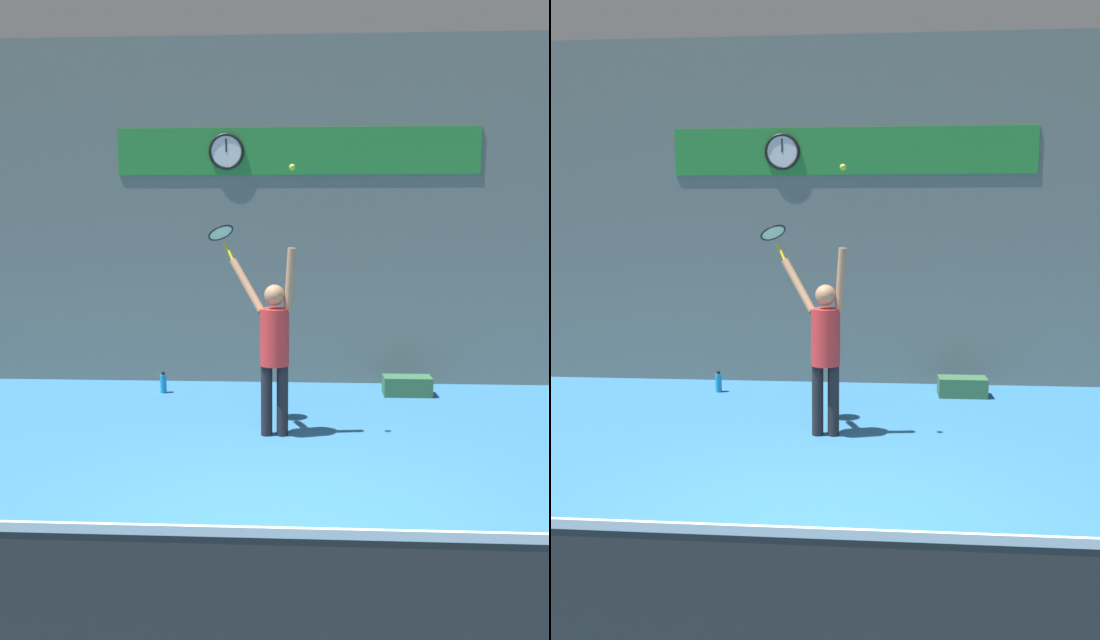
{
  "view_description": "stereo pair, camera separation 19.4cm",
  "coord_description": "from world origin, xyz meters",
  "views": [
    {
      "loc": [
        0.11,
        -4.3,
        2.36
      ],
      "look_at": [
        -0.21,
        2.5,
        1.32
      ],
      "focal_mm": 35.0,
      "sensor_mm": 36.0,
      "label": 1
    },
    {
      "loc": [
        0.31,
        -4.29,
        2.36
      ],
      "look_at": [
        -0.21,
        2.5,
        1.32
      ],
      "focal_mm": 35.0,
      "sensor_mm": 36.0,
      "label": 2
    }
  ],
  "objects": [
    {
      "name": "ground_plane",
      "position": [
        0.0,
        0.0,
        0.0
      ],
      "size": [
        18.0,
        18.0,
        0.0
      ],
      "primitive_type": "plane",
      "color": "teal"
    },
    {
      "name": "back_wall",
      "position": [
        0.0,
        4.95,
        2.5
      ],
      "size": [
        18.0,
        0.1,
        5.0
      ],
      "color": "slate",
      "rests_on": "ground_plane"
    },
    {
      "name": "sponsor_banner",
      "position": [
        0.0,
        4.89,
        3.41
      ],
      "size": [
        5.2,
        0.02,
        0.66
      ],
      "color": "#288C38"
    },
    {
      "name": "scoreboard_clock",
      "position": [
        -1.02,
        4.87,
        3.41
      ],
      "size": [
        0.52,
        0.05,
        0.52
      ],
      "color": "white"
    },
    {
      "name": "court_net",
      "position": [
        0.0,
        -1.55,
        0.5
      ],
      "size": [
        7.58,
        0.07,
        1.06
      ],
      "color": "#333333",
      "rests_on": "ground_plane"
    },
    {
      "name": "tennis_player",
      "position": [
        -0.22,
        2.5,
        1.07
      ],
      "size": [
        0.8,
        0.5,
        2.12
      ],
      "color": "black",
      "rests_on": "ground_plane"
    },
    {
      "name": "tennis_racket",
      "position": [
        -0.85,
        2.92,
        2.25
      ],
      "size": [
        0.41,
        0.41,
        0.42
      ],
      "color": "yellow"
    },
    {
      "name": "tennis_ball",
      "position": [
        -0.02,
        2.38,
        2.96
      ],
      "size": [
        0.07,
        0.07,
        0.07
      ],
      "color": "#CCDB2D"
    },
    {
      "name": "water_bottle",
      "position": [
        -1.88,
        4.22,
        0.14
      ],
      "size": [
        0.09,
        0.09,
        0.31
      ],
      "color": "#198CCC",
      "rests_on": "ground_plane"
    },
    {
      "name": "equipment_bag",
      "position": [
        1.56,
        4.26,
        0.13
      ],
      "size": [
        0.66,
        0.31,
        0.27
      ],
      "color": "#33663F",
      "rests_on": "ground_plane"
    }
  ]
}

